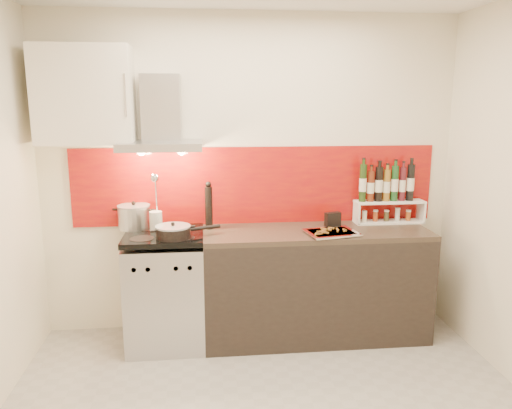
{
  "coord_description": "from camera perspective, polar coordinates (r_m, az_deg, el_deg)",
  "views": [
    {
      "loc": [
        -0.38,
        -2.67,
        1.92
      ],
      "look_at": [
        0.0,
        0.95,
        1.15
      ],
      "focal_mm": 35.0,
      "sensor_mm": 36.0,
      "label": 1
    }
  ],
  "objects": [
    {
      "name": "upper_cabinet",
      "position": [
        3.99,
        -18.98,
        11.73
      ],
      "size": [
        0.7,
        0.35,
        0.72
      ],
      "primitive_type": "cube",
      "color": "silver",
      "rests_on": "back_wall"
    },
    {
      "name": "back_wall",
      "position": [
        4.14,
        -0.66,
        3.32
      ],
      "size": [
        3.4,
        0.02,
        2.6
      ],
      "primitive_type": "cube",
      "color": "silver",
      "rests_on": "ground"
    },
    {
      "name": "utensil_jar",
      "position": [
        3.95,
        -11.38,
        -1.17
      ],
      "size": [
        0.1,
        0.15,
        0.47
      ],
      "color": "silver",
      "rests_on": "range_stove"
    },
    {
      "name": "backsplash",
      "position": [
        4.15,
        0.05,
        2.21
      ],
      "size": [
        3.0,
        0.02,
        0.64
      ],
      "primitive_type": "cube",
      "color": "maroon",
      "rests_on": "back_wall"
    },
    {
      "name": "saute_pan",
      "position": [
        3.76,
        -9.34,
        -3.07
      ],
      "size": [
        0.49,
        0.27,
        0.12
      ],
      "color": "black",
      "rests_on": "range_stove"
    },
    {
      "name": "range_hood",
      "position": [
        3.93,
        -10.79,
        9.14
      ],
      "size": [
        0.62,
        0.5,
        0.61
      ],
      "color": "#B7B7BA",
      "rests_on": "back_wall"
    },
    {
      "name": "caddy_box",
      "position": [
        4.13,
        8.75,
        -1.65
      ],
      "size": [
        0.14,
        0.09,
        0.11
      ],
      "primitive_type": "cube",
      "rotation": [
        0.0,
        0.0,
        0.28
      ],
      "color": "black",
      "rests_on": "counter"
    },
    {
      "name": "step_shelf",
      "position": [
        4.3,
        14.79,
        1.09
      ],
      "size": [
        0.58,
        0.16,
        0.5
      ],
      "color": "white",
      "rests_on": "counter"
    },
    {
      "name": "baking_tray",
      "position": [
        3.89,
        8.59,
        -3.18
      ],
      "size": [
        0.43,
        0.36,
        0.03
      ],
      "color": "silver",
      "rests_on": "counter"
    },
    {
      "name": "range_stove",
      "position": [
        4.06,
        -10.23,
        -9.62
      ],
      "size": [
        0.6,
        0.6,
        0.91
      ],
      "color": "#B7B7BA",
      "rests_on": "ground"
    },
    {
      "name": "stock_pot",
      "position": [
        4.09,
        -13.76,
        -1.35
      ],
      "size": [
        0.26,
        0.26,
        0.22
      ],
      "color": "#B7B7BA",
      "rests_on": "range_stove"
    },
    {
      "name": "counter",
      "position": [
        4.15,
        6.75,
        -8.92
      ],
      "size": [
        1.8,
        0.6,
        0.9
      ],
      "color": "black",
      "rests_on": "ground"
    },
    {
      "name": "pepper_mill",
      "position": [
        3.99,
        -5.43,
        -0.18
      ],
      "size": [
        0.06,
        0.06,
        0.39
      ],
      "color": "black",
      "rests_on": "counter"
    }
  ]
}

